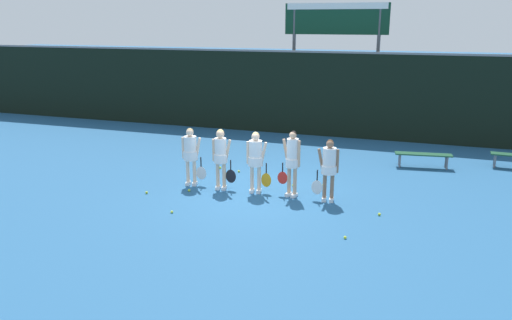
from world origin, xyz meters
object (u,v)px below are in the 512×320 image
Objects in this scene: bench_courtside at (423,156)px; tennis_ball_4 at (172,212)px; tennis_ball_9 at (189,190)px; scoreboard at (336,31)px; player_4 at (329,165)px; player_3 at (292,158)px; player_1 at (221,154)px; tennis_ball_1 at (227,174)px; tennis_ball_8 at (220,168)px; tennis_ball_0 at (239,171)px; player_2 at (256,157)px; tennis_ball_5 at (379,214)px; tennis_ball_7 at (324,185)px; tennis_ball_2 at (293,185)px; player_0 at (191,152)px; tennis_ball_6 at (147,193)px.

bench_courtside is 8.43m from tennis_ball_4.
scoreboard is at bearing 76.26° from tennis_ball_9.
tennis_ball_9 reaches higher than tennis_ball_4.
player_4 is at bearing -127.32° from bench_courtside.
player_1 is at bearing -166.72° from player_3.
tennis_ball_1 is 1.01× the size of tennis_ball_8.
tennis_ball_1 is (-0.25, -0.38, 0.00)m from tennis_ball_0.
scoreboard is 80.74× the size of tennis_ball_4.
player_2 is at bearing 55.73° from tennis_ball_4.
player_3 is 2.67m from tennis_ball_5.
player_4 is at bearing 9.24° from player_3.
bench_courtside is at bearing -51.20° from scoreboard.
tennis_ball_7 is (1.16, -7.62, -4.14)m from scoreboard.
player_4 is 24.18× the size of tennis_ball_1.
player_2 is (-0.51, -8.74, -3.16)m from scoreboard.
tennis_ball_2 is 1.04× the size of tennis_ball_7.
player_0 is 25.60× the size of tennis_ball_7.
player_1 reaches higher than player_0.
scoreboard is 9.29m from player_3.
tennis_ball_2 is at bearing 27.43° from tennis_ball_9.
tennis_ball_5 is 5.16m from tennis_ball_9.
tennis_ball_5 is at bearing -31.20° from player_4.
tennis_ball_0 is 2.81m from tennis_ball_7.
tennis_ball_1 is (-3.35, 1.27, -0.94)m from player_4.
player_1 is at bearing -150.21° from bench_courtside.
tennis_ball_1 is at bearing -123.23° from tennis_ball_0.
tennis_ball_4 is at bearing -112.51° from player_1.
tennis_ball_6 is (-3.64, -1.90, 0.00)m from tennis_ball_2.
player_2 is at bearing -12.43° from player_0.
player_2 is at bearing -146.10° from tennis_ball_7.
player_3 is at bearing -27.38° from tennis_ball_1.
tennis_ball_8 is (-2.82, 1.78, -1.02)m from player_3.
tennis_ball_4 is (-0.35, -3.74, -0.00)m from tennis_ball_0.
tennis_ball_9 is at bearing 100.98° from tennis_ball_4.
scoreboard is 10.67m from tennis_ball_5.
tennis_ball_0 is 3.76m from tennis_ball_4.
scoreboard is 9.31m from player_2.
player_2 reaches higher than tennis_ball_4.
tennis_ball_0 is at bearing 154.60° from player_3.
player_3 is 4.08m from tennis_ball_6.
tennis_ball_6 is at bearing -138.63° from player_0.
player_0 is at bearing -94.91° from tennis_ball_8.
tennis_ball_4 is at bearing -95.40° from tennis_ball_0.
tennis_ball_7 is (2.77, -0.48, -0.00)m from tennis_ball_0.
tennis_ball_5 is at bearing -4.02° from player_3.
scoreboard is at bearing 77.30° from tennis_ball_0.
tennis_ball_2 is 0.94× the size of tennis_ball_9.
player_1 is at bearing -99.72° from scoreboard.
player_3 is at bearing 40.90° from tennis_ball_4.
bench_courtside reaches higher than tennis_ball_7.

